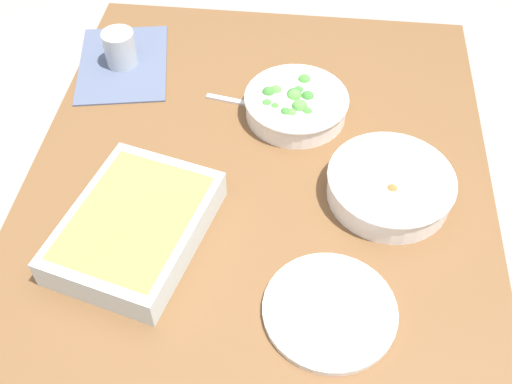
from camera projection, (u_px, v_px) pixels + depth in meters
The scene contains 10 objects.
ground_plane at pixel (256, 363), 1.73m from camera, with size 6.00×6.00×0.00m, color #9E9389.
dining_table at pixel (256, 221), 1.24m from camera, with size 1.20×0.90×0.74m.
placemat at pixel (123, 64), 1.42m from camera, with size 0.28×0.20×0.00m, color #4C5670.
stew_bowl at pixel (390, 185), 1.14m from camera, with size 0.24×0.24×0.06m.
broccoli_bowl at pixel (296, 104), 1.29m from camera, with size 0.22×0.22×0.06m.
baking_dish at pixel (135, 226), 1.07m from camera, with size 0.35×0.29×0.06m.
drink_cup at pixel (120, 51), 1.39m from camera, with size 0.07×0.07×0.08m.
side_plate at pixel (330, 311), 1.00m from camera, with size 0.22×0.22×0.01m, color silver.
spoon_by_stew at pixel (368, 184), 1.18m from camera, with size 0.11×0.16×0.01m.
spoon_by_broccoli at pixel (256, 105), 1.32m from camera, with size 0.05×0.18×0.01m.
Camera 1 is at (-0.76, -0.08, 1.63)m, focal length 43.12 mm.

